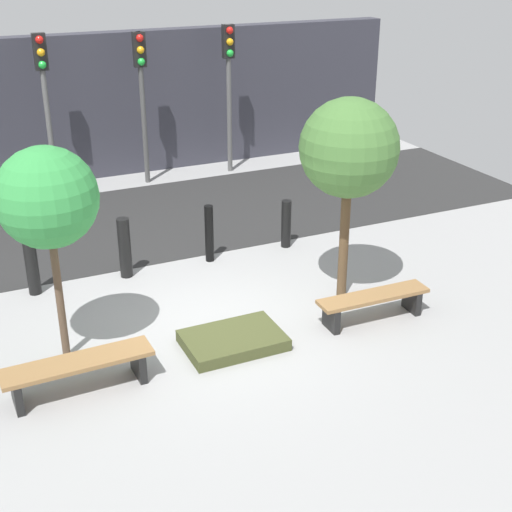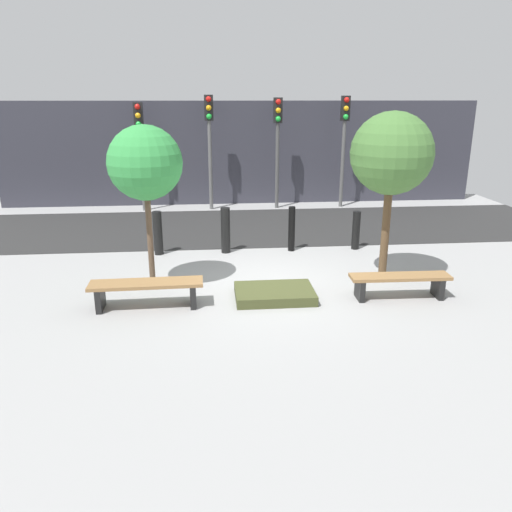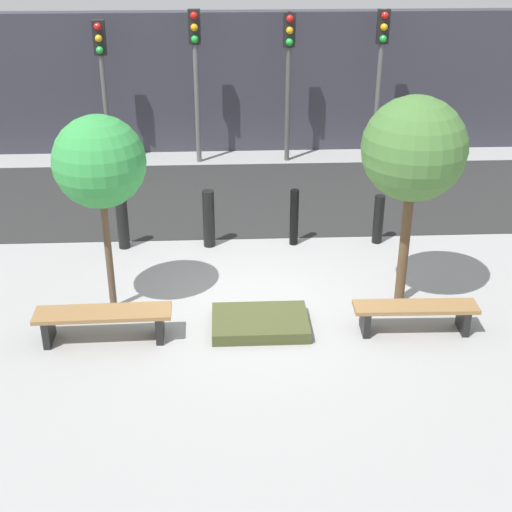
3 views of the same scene
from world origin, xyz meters
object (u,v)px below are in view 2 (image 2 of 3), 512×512
object	(u,v)px
bench_right	(400,281)
tree_behind_right_bench	(392,154)
planter_bed	(274,294)
traffic_light_mid_east	(278,133)
bollard_center	(292,229)
traffic_light_west	(140,137)
tree_behind_left_bench	(145,164)
bollard_right	(356,230)
bollard_far_left	(158,233)
bench_left	(147,289)
bollard_left	(226,230)
traffic_light_east	(344,131)
traffic_light_mid_west	(209,132)

from	to	relation	value
bench_right	tree_behind_right_bench	bearing A→B (deg)	91.36
planter_bed	traffic_light_mid_east	xyz separation A→B (m)	(1.09, 7.86, 2.36)
bollard_center	traffic_light_west	world-z (taller)	traffic_light_west
tree_behind_left_bench	bollard_right	bearing A→B (deg)	25.50
bench_right	planter_bed	size ratio (longest dim) A/B	1.28
bench_right	bollard_far_left	bearing A→B (deg)	147.25
tree_behind_right_bench	bollard_right	xyz separation A→B (m)	(0.09, 2.21, -2.05)
planter_bed	tree_behind_left_bench	world-z (taller)	tree_behind_left_bench
bollard_far_left	bollard_center	world-z (taller)	bollard_center
planter_bed	bench_left	bearing A→B (deg)	-174.98
planter_bed	bollard_center	world-z (taller)	bollard_center
planter_bed	bollard_left	bearing A→B (deg)	104.99
bollard_far_left	traffic_light_east	xyz separation A→B (m)	(5.64, 4.91, 1.97)
bollard_left	bollard_right	bearing A→B (deg)	0.00
tree_behind_left_bench	bollard_left	xyz separation A→B (m)	(1.49, 2.21, -1.85)
traffic_light_east	traffic_light_mid_west	bearing A→B (deg)	180.00
traffic_light_west	traffic_light_mid_east	world-z (taller)	traffic_light_mid_east
bollard_left	planter_bed	bearing A→B (deg)	-75.01
tree_behind_left_bench	bench_left	bearing A→B (deg)	-90.00
bollard_far_left	bollard_right	size ratio (longest dim) A/B	1.10
bench_right	bollard_right	world-z (taller)	bollard_right
bollard_far_left	bench_left	bearing A→B (deg)	-88.43
traffic_light_mid_west	planter_bed	bearing A→B (deg)	-82.09
traffic_light_west	traffic_light_east	distance (m)	6.55
bollard_far_left	traffic_light_west	xyz separation A→B (m)	(-0.91, 4.91, 1.84)
planter_bed	tree_behind_right_bench	bearing A→B (deg)	17.77
planter_bed	bollard_right	xyz separation A→B (m)	(2.36, 2.94, 0.38)
bollard_center	tree_behind_right_bench	bearing A→B (deg)	-56.06
bench_left	bollard_center	world-z (taller)	bollard_center
bench_right	tree_behind_left_bench	world-z (taller)	tree_behind_left_bench
bollard_center	traffic_light_mid_east	distance (m)	5.28
bench_right	bollard_left	world-z (taller)	bollard_left
traffic_light_west	bollard_center	bearing A→B (deg)	-50.39
traffic_light_east	tree_behind_right_bench	bearing A→B (deg)	-97.96
bench_right	tree_behind_right_bench	world-z (taller)	tree_behind_right_bench
bench_right	traffic_light_mid_east	xyz separation A→B (m)	(-1.19, 8.06, 2.12)
bench_right	bollard_center	xyz separation A→B (m)	(-1.49, 3.14, 0.21)
traffic_light_west	traffic_light_east	xyz separation A→B (m)	(6.55, 0.00, 0.13)
bench_right	bollard_far_left	distance (m)	5.61
bollard_left	traffic_light_mid_west	bearing A→B (deg)	93.54
tree_behind_right_bench	traffic_light_east	world-z (taller)	traffic_light_east
bench_left	bollard_left	xyz separation A→B (m)	(1.49, 3.14, 0.20)
traffic_light_west	bollard_far_left	bearing A→B (deg)	-79.50
bollard_center	bollard_right	distance (m)	1.58
bollard_center	traffic_light_mid_east	size ratio (longest dim) A/B	0.30
bollard_far_left	traffic_light_mid_east	distance (m)	6.31
bollard_center	bollard_right	bearing A→B (deg)	0.00
traffic_light_mid_west	traffic_light_mid_east	bearing A→B (deg)	-0.00
bench_right	tree_behind_left_bench	distance (m)	5.09
traffic_light_west	planter_bed	bearing A→B (deg)	-67.37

